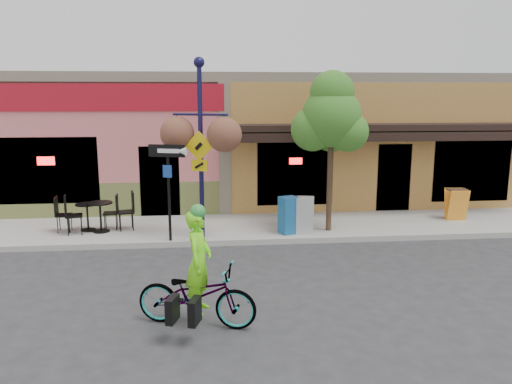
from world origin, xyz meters
TOP-DOWN VIEW (x-y plane):
  - ground at (0.00, 0.00)m, footprint 90.00×90.00m
  - sidewalk at (0.00, 2.00)m, footprint 24.00×3.00m
  - curb at (0.00, 0.55)m, footprint 24.00×0.12m
  - building at (0.00, 7.50)m, footprint 18.20×8.20m
  - bicycle at (-1.76, -3.95)m, footprint 2.16×1.27m
  - cyclist_rider at (-1.71, -3.95)m, footprint 0.58×0.72m
  - lamp_post at (-1.70, 0.89)m, footprint 1.58×1.07m
  - one_way_sign at (-2.52, 0.65)m, footprint 0.96×0.47m
  - cafe_set_left at (-4.45, 1.66)m, footprint 1.94×1.28m
  - cafe_set_right at (-4.84, 1.84)m, footprint 1.70×0.95m
  - newspaper_box_blue at (0.61, 1.02)m, footprint 0.57×0.54m
  - newspaper_box_grey at (1.05, 1.02)m, footprint 0.54×0.51m
  - street_tree at (1.76, 1.22)m, footprint 1.73×1.73m
  - sandwich_board at (5.82, 1.86)m, footprint 0.60×0.46m

SIDE VIEW (x-z plane):
  - ground at x=0.00m, z-range 0.00..0.00m
  - sidewalk at x=0.00m, z-range 0.00..0.15m
  - curb at x=0.00m, z-range 0.00..0.15m
  - bicycle at x=-1.76m, z-range 0.00..1.07m
  - sandwich_board at x=5.82m, z-range 0.15..1.09m
  - cafe_set_right at x=-4.84m, z-range 0.15..1.13m
  - newspaper_box_grey at x=1.05m, z-range 0.15..1.13m
  - newspaper_box_blue at x=0.61m, z-range 0.15..1.15m
  - cafe_set_left at x=-4.45m, z-range 0.15..1.22m
  - cyclist_rider at x=-1.71m, z-range 0.00..1.72m
  - one_way_sign at x=-2.52m, z-range 0.15..2.62m
  - building at x=0.00m, z-range 0.00..4.50m
  - street_tree at x=1.76m, z-range 0.15..4.51m
  - lamp_post at x=-1.70m, z-range 0.15..4.75m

